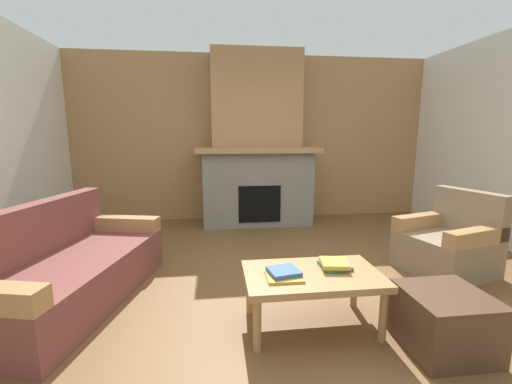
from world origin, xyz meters
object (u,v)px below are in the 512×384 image
Objects in this scene: fireplace at (256,151)px; armchair at (449,244)px; coffee_table at (312,280)px; couch at (66,270)px; ottoman at (444,321)px.

fireplace is 2.95m from armchair.
armchair is at bearing -51.69° from fireplace.
fireplace is 2.89× the size of armchair.
fireplace is at bearing 128.31° from armchair.
fireplace is 2.70× the size of coffee_table.
armchair is at bearing 2.99° from couch.
couch and armchair have the same top height.
fireplace reaches higher than ottoman.
coffee_table is (0.03, -3.03, -0.79)m from fireplace.
ottoman is (0.81, -0.36, -0.18)m from coffee_table.
couch reaches higher than ottoman.
fireplace is at bearing 51.11° from couch.
armchair is (1.75, -2.22, -0.87)m from fireplace.
armchair is 1.49m from ottoman.
coffee_table is at bearing 155.93° from ottoman.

